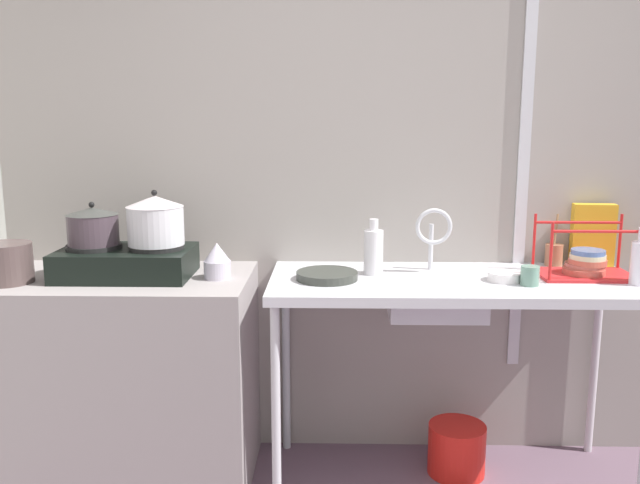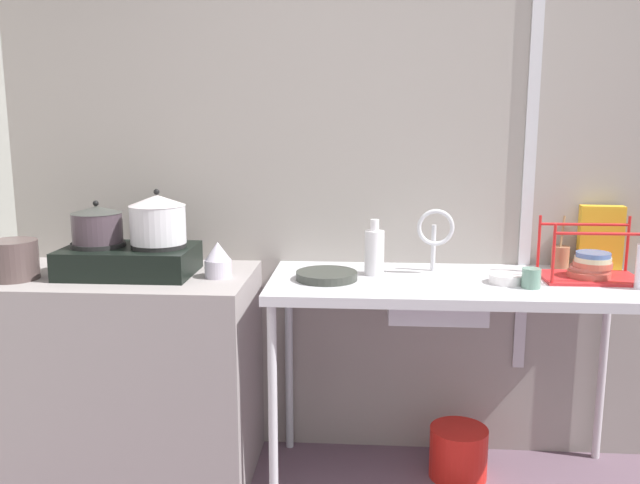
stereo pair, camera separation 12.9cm
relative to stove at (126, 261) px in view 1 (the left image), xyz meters
The scene contains 19 objects.
wall_back 1.40m from the stove, 15.49° to the left, with size 4.67×0.10×2.77m, color #9B948C.
wall_metal_strip 1.80m from the stove, 10.08° to the left, with size 0.05×0.01×2.21m, color silver.
counter_concrete 0.51m from the stove, behind, with size 1.08×0.61×0.89m, color gray.
counter_sink 1.35m from the stove, ahead, with size 1.50×0.61×0.89m.
stove is the anchor object (origin of this frame).
pot_on_left_burner 0.20m from the stove, behind, with size 0.21×0.21×0.18m.
pot_on_right_burner 0.22m from the stove, ahead, with size 0.23×0.23×0.22m.
pot_beside_stove 0.45m from the stove, 165.60° to the right, with size 0.20×0.20×0.16m.
percolator 0.38m from the stove, ahead, with size 0.11×0.11×0.15m.
sink_basin 1.27m from the stove, ahead, with size 0.38×0.33×0.14m, color silver.
faucet 1.28m from the stove, ahead, with size 0.15×0.09×0.28m.
frying_pan 0.83m from the stove, ahead, with size 0.25×0.25×0.03m, color #353832.
dish_rack 1.89m from the stove, ahead, with size 0.38×0.25×0.24m.
cup_by_rack 1.62m from the stove, ahead, with size 0.07×0.07×0.08m, color slate.
small_bowl_on_drainboard 1.54m from the stove, ahead, with size 0.13×0.13×0.04m, color white.
bottle_by_sink 1.02m from the stove, ahead, with size 0.08×0.08×0.23m.
cereal_box 2.01m from the stove, ahead, with size 0.18×0.06×0.27m, color gold.
utensil_jar 1.84m from the stove, ahead, with size 0.08×0.08×0.23m.
bucket_on_floor 1.63m from the stove, ahead, with size 0.25×0.25×0.22m, color red.
Camera 1 is at (-0.43, -1.31, 1.54)m, focal length 37.38 mm.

